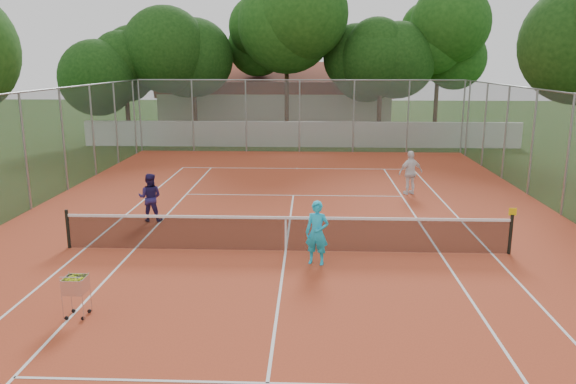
{
  "coord_description": "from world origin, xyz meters",
  "views": [
    {
      "loc": [
        0.66,
        -14.35,
        5.01
      ],
      "look_at": [
        0.0,
        1.5,
        1.3
      ],
      "focal_mm": 35.0,
      "sensor_mm": 36.0,
      "label": 1
    }
  ],
  "objects_px": {
    "player_far_right": "(411,173)",
    "ball_hopper": "(76,295)",
    "clubhouse": "(277,99)",
    "player_near": "(317,233)",
    "tennis_net": "(286,233)",
    "player_far_left": "(150,197)"
  },
  "relations": [
    {
      "from": "player_far_right",
      "to": "ball_hopper",
      "type": "xyz_separation_m",
      "value": [
        -8.43,
        -10.99,
        -0.38
      ]
    },
    {
      "from": "clubhouse",
      "to": "player_far_right",
      "type": "bearing_deg",
      "value": -73.76
    },
    {
      "from": "player_near",
      "to": "ball_hopper",
      "type": "xyz_separation_m",
      "value": [
        -4.8,
        -3.23,
        -0.35
      ]
    },
    {
      "from": "clubhouse",
      "to": "ball_hopper",
      "type": "height_order",
      "value": "clubhouse"
    },
    {
      "from": "player_near",
      "to": "player_far_right",
      "type": "relative_size",
      "value": 0.97
    },
    {
      "from": "tennis_net",
      "to": "player_near",
      "type": "height_order",
      "value": "player_near"
    },
    {
      "from": "player_far_left",
      "to": "player_far_right",
      "type": "height_order",
      "value": "player_far_right"
    },
    {
      "from": "clubhouse",
      "to": "player_near",
      "type": "xyz_separation_m",
      "value": [
        2.83,
        -29.94,
        -1.37
      ]
    },
    {
      "from": "player_far_right",
      "to": "ball_hopper",
      "type": "height_order",
      "value": "player_far_right"
    },
    {
      "from": "player_near",
      "to": "player_far_left",
      "type": "relative_size",
      "value": 1.05
    },
    {
      "from": "player_near",
      "to": "player_far_left",
      "type": "xyz_separation_m",
      "value": [
        -5.27,
        3.69,
        -0.04
      ]
    },
    {
      "from": "tennis_net",
      "to": "ball_hopper",
      "type": "distance_m",
      "value": 5.76
    },
    {
      "from": "player_far_right",
      "to": "player_far_left",
      "type": "bearing_deg",
      "value": 5.1
    },
    {
      "from": "tennis_net",
      "to": "clubhouse",
      "type": "relative_size",
      "value": 0.72
    },
    {
      "from": "player_far_right",
      "to": "player_near",
      "type": "bearing_deg",
      "value": 45.41
    },
    {
      "from": "tennis_net",
      "to": "player_near",
      "type": "xyz_separation_m",
      "value": [
        0.83,
        -0.94,
        0.32
      ]
    },
    {
      "from": "player_near",
      "to": "player_far_right",
      "type": "xyz_separation_m",
      "value": [
        3.64,
        7.76,
        0.03
      ]
    },
    {
      "from": "clubhouse",
      "to": "player_near",
      "type": "relative_size",
      "value": 10.1
    },
    {
      "from": "player_near",
      "to": "ball_hopper",
      "type": "height_order",
      "value": "player_near"
    },
    {
      "from": "player_near",
      "to": "ball_hopper",
      "type": "distance_m",
      "value": 5.8
    },
    {
      "from": "tennis_net",
      "to": "player_far_left",
      "type": "height_order",
      "value": "player_far_left"
    },
    {
      "from": "tennis_net",
      "to": "ball_hopper",
      "type": "height_order",
      "value": "tennis_net"
    }
  ]
}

